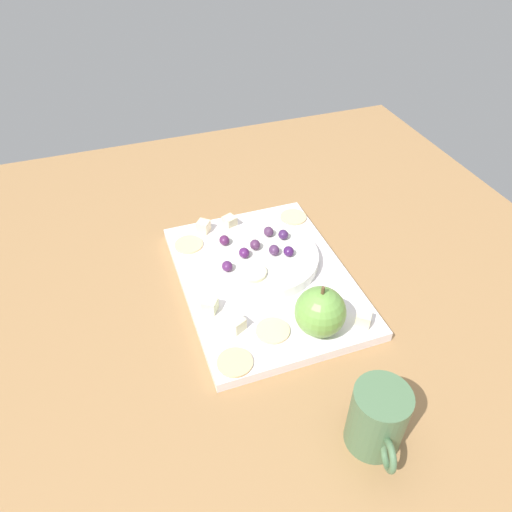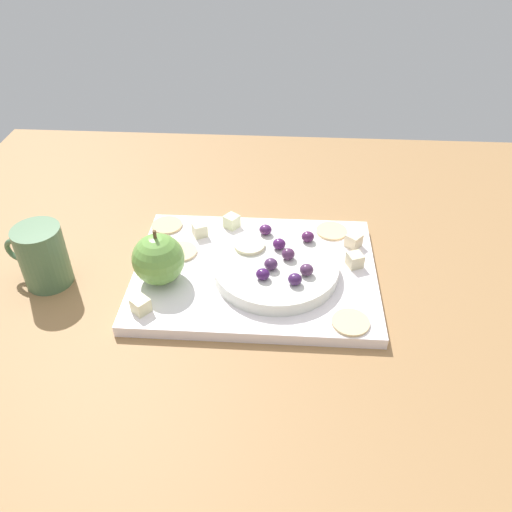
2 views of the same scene
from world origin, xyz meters
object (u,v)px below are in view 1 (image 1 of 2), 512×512
Objects in this scene: grape_0 at (270,231)px; grape_6 at (255,245)px; grape_4 at (289,251)px; grape_1 at (227,266)px; grape_5 at (244,253)px; apple_slice_0 at (251,271)px; cracker_1 at (273,331)px; grape_3 at (224,240)px; cheese_cube_1 at (210,305)px; cup at (377,419)px; cheese_cube_4 at (237,324)px; serving_dish at (264,258)px; cracker_3 at (235,362)px; cheese_cube_0 at (230,222)px; cheese_cube_3 at (203,226)px; platter at (265,279)px; cracker_0 at (293,217)px; apple_whole at (322,311)px; cheese_cube_2 at (364,319)px; cracker_2 at (189,245)px; grape_7 at (274,250)px; grape_2 at (283,235)px.

grape_6 is at bearing -54.52° from grape_0.
grape_1 is at bearing -89.20° from grape_4.
grape_5 is 0.42× the size of apple_slice_0.
grape_3 is (-19.81, -1.52, 2.70)cm from cracker_1.
grape_3 is 1.00× the size of grape_5.
cracker_1 is at bearing 46.40° from cheese_cube_1.
cup is (36.09, 2.90, 0.11)cm from grape_6.
cheese_cube_4 reaches higher than cracker_1.
grape_4 is 32.64cm from cup.
cheese_cube_4 is at bearing -28.94° from grape_6.
grape_3 is at bearing -122.75° from grape_6.
cheese_cube_4 is (12.76, -9.06, 0.05)cm from serving_dish.
serving_dish is 3.67× the size of cracker_3.
cheese_cube_0 is 11.74cm from grape_5.
cracker_3 is at bearing -62.94° from cracker_1.
serving_dish is 12.21cm from cheese_cube_0.
grape_0 is 1.00× the size of grape_6.
cheese_cube_3 is (-19.93, 4.19, 0.00)cm from cheese_cube_1.
cracker_1 is 7.95cm from cracker_3.
cheese_cube_0 is at bearing 156.71° from grape_3.
cheese_cube_0 is 1.00× the size of cheese_cube_4.
platter is 12.40cm from cracker_1.
serving_dish is at bearing -114.60° from grape_4.
grape_1 is 1.00× the size of grape_4.
grape_6 is (-20.45, 10.19, 2.73)cm from cracker_3.
cracker_0 is at bearing 82.99° from cheese_cube_0.
cracker_0 is at bearing 141.11° from platter.
serving_dish is at bearing 49.94° from grape_3.
grape_3 is 11.46cm from grape_4.
apple_whole reaches higher than cheese_cube_0.
cracker_1 is (-3.08, -13.44, -0.88)cm from cheese_cube_2.
apple_whole is (13.74, 3.68, 4.67)cm from platter.
grape_4 is 0.42× the size of apple_slice_0.
cheese_cube_2 is 20.54cm from cracker_3.
grape_7 is (9.64, 12.80, 2.75)cm from cracker_2.
grape_4 and grape_5 have the same top height.
grape_6 is at bearing 54.94° from cracker_2.
apple_whole is 3.84× the size of grape_2.
cheese_cube_4 is 0.42× the size of cracker_2.
cheese_cube_3 is at bearing 168.14° from cheese_cube_1.
apple_whole is 3.84× the size of grape_0.
cracker_0 is at bearing 169.82° from cup.
cup is (46.25, 4.44, 1.97)cm from cheese_cube_0.
cheese_cube_4 is 1.09× the size of grape_3.
cracker_1 is 2.59× the size of grape_6.
grape_3 is (-22.90, -14.96, 1.82)cm from cheese_cube_2.
cheese_cube_2 is at bearing 18.60° from grape_4.
grape_2 is at bearing 52.56° from cheese_cube_3.
platter is 16.77cm from cheese_cube_3.
cheese_cube_0 is at bearing 176.16° from apple_slice_0.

